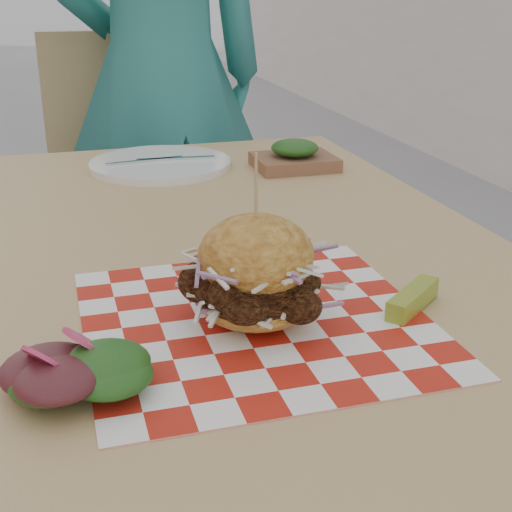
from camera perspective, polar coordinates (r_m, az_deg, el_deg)
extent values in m
imported|color=teal|center=(1.95, -7.62, 14.10)|extent=(0.66, 0.48, 1.69)
cube|color=tan|center=(1.00, -3.82, 0.23)|extent=(0.80, 1.20, 0.04)
cylinder|color=#333338|center=(1.64, -19.54, -6.61)|extent=(0.05, 0.05, 0.71)
cylinder|color=#333338|center=(1.72, 3.64, -3.96)|extent=(0.05, 0.05, 0.71)
cube|color=tan|center=(2.03, -9.82, 2.73)|extent=(0.44, 0.44, 0.04)
cube|color=tan|center=(2.16, -10.71, 10.69)|extent=(0.42, 0.06, 0.50)
cylinder|color=#333338|center=(1.95, -14.23, -5.96)|extent=(0.03, 0.03, 0.43)
cylinder|color=#333338|center=(1.97, -3.71, -4.96)|extent=(0.03, 0.03, 0.43)
cylinder|color=#333338|center=(2.28, -14.35, -1.86)|extent=(0.03, 0.03, 0.43)
cylinder|color=#333338|center=(2.30, -5.36, -1.04)|extent=(0.03, 0.03, 0.43)
cube|color=red|center=(0.76, 0.00, -5.17)|extent=(0.36, 0.36, 0.00)
ellipsoid|color=gold|center=(0.75, 0.00, -3.70)|extent=(0.12, 0.12, 0.04)
ellipsoid|color=brown|center=(0.75, 0.00, -2.58)|extent=(0.13, 0.12, 0.07)
ellipsoid|color=gold|center=(0.73, 0.00, 0.07)|extent=(0.12, 0.12, 0.08)
cylinder|color=tan|center=(0.71, 0.00, 4.72)|extent=(0.00, 0.00, 0.09)
cube|color=olive|center=(0.80, 12.43, -3.36)|extent=(0.09, 0.08, 0.02)
ellipsoid|color=#3F1419|center=(0.66, -12.23, -8.84)|extent=(0.08, 0.08, 0.03)
ellipsoid|color=#174814|center=(0.69, -14.04, -7.91)|extent=(0.08, 0.08, 0.03)
ellipsoid|color=#174814|center=(0.68, -16.65, -8.59)|extent=(0.08, 0.08, 0.03)
ellipsoid|color=#3F1419|center=(0.65, -16.62, -10.02)|extent=(0.08, 0.08, 0.03)
ellipsoid|color=#174814|center=(0.64, -13.77, -10.20)|extent=(0.08, 0.08, 0.03)
cylinder|color=#CC3865|center=(0.67, -13.62, -6.62)|extent=(0.05, 0.05, 0.04)
cylinder|color=white|center=(1.39, -7.64, 7.29)|extent=(0.27, 0.27, 0.01)
cube|color=silver|center=(1.38, -8.90, 7.54)|extent=(0.15, 0.03, 0.00)
cube|color=silver|center=(1.39, -6.43, 7.75)|extent=(0.15, 0.03, 0.00)
cube|color=brown|center=(1.37, 3.09, 7.51)|extent=(0.15, 0.12, 0.02)
ellipsoid|color=#174814|center=(1.36, 3.12, 8.64)|extent=(0.09, 0.09, 0.03)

